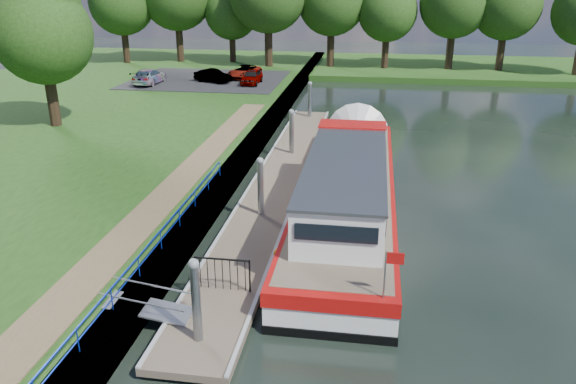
# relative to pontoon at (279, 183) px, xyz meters

# --- Properties ---
(ground) EXTENTS (160.00, 160.00, 0.00)m
(ground) POSITION_rel_pontoon_xyz_m (0.00, -13.00, -0.18)
(ground) COLOR black
(ground) RESTS_ON ground
(bank_edge) EXTENTS (1.10, 90.00, 0.78)m
(bank_edge) POSITION_rel_pontoon_xyz_m (-2.55, 2.00, 0.20)
(bank_edge) COLOR #473D2D
(bank_edge) RESTS_ON ground
(far_bank) EXTENTS (60.00, 18.00, 0.60)m
(far_bank) POSITION_rel_pontoon_xyz_m (12.00, 39.00, 0.12)
(far_bank) COLOR #1B3E11
(far_bank) RESTS_ON ground
(footpath) EXTENTS (1.60, 40.00, 0.05)m
(footpath) POSITION_rel_pontoon_xyz_m (-4.40, -5.00, 0.62)
(footpath) COLOR brown
(footpath) RESTS_ON riverbank
(carpark) EXTENTS (14.00, 12.00, 0.06)m
(carpark) POSITION_rel_pontoon_xyz_m (-11.00, 25.00, 0.62)
(carpark) COLOR black
(carpark) RESTS_ON riverbank
(blue_fence) EXTENTS (0.04, 18.04, 0.72)m
(blue_fence) POSITION_rel_pontoon_xyz_m (-2.75, -10.00, 1.13)
(blue_fence) COLOR #0C2DBF
(blue_fence) RESTS_ON riverbank
(pontoon) EXTENTS (2.50, 30.00, 0.56)m
(pontoon) POSITION_rel_pontoon_xyz_m (0.00, 0.00, 0.00)
(pontoon) COLOR brown
(pontoon) RESTS_ON ground
(mooring_piles) EXTENTS (0.30, 27.30, 3.55)m
(mooring_piles) POSITION_rel_pontoon_xyz_m (0.00, 0.00, 1.10)
(mooring_piles) COLOR gray
(mooring_piles) RESTS_ON ground
(gangway) EXTENTS (2.58, 1.00, 0.92)m
(gangway) POSITION_rel_pontoon_xyz_m (-1.85, -12.50, 0.44)
(gangway) COLOR #A5A8AD
(gangway) RESTS_ON ground
(gate_panel) EXTENTS (1.85, 0.05, 1.15)m
(gate_panel) POSITION_rel_pontoon_xyz_m (-0.00, -10.80, 0.97)
(gate_panel) COLOR black
(gate_panel) RESTS_ON ground
(barge) EXTENTS (4.36, 21.15, 4.78)m
(barge) POSITION_rel_pontoon_xyz_m (3.60, -2.06, 0.90)
(barge) COLOR black
(barge) RESTS_ON ground
(bank_tree_a) EXTENTS (6.12, 6.12, 9.72)m
(bank_tree_a) POSITION_rel_pontoon_xyz_m (-15.99, 7.08, 6.84)
(bank_tree_a) COLOR #332316
(bank_tree_a) RESTS_ON riverbank
(car_a) EXTENTS (1.54, 3.74, 1.27)m
(car_a) POSITION_rel_pontoon_xyz_m (-6.38, 23.32, 1.29)
(car_a) COLOR #999999
(car_a) RESTS_ON carpark
(car_b) EXTENTS (3.78, 2.52, 1.18)m
(car_b) POSITION_rel_pontoon_xyz_m (-10.06, 23.57, 1.24)
(car_b) COLOR #999999
(car_b) RESTS_ON carpark
(car_c) EXTENTS (1.90, 4.63, 1.34)m
(car_c) POSITION_rel_pontoon_xyz_m (-15.51, 21.94, 1.32)
(car_c) COLOR #999999
(car_c) RESTS_ON carpark
(car_d) EXTENTS (3.00, 4.66, 1.19)m
(car_d) POSITION_rel_pontoon_xyz_m (-7.75, 26.20, 1.25)
(car_d) COLOR #999999
(car_d) RESTS_ON carpark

